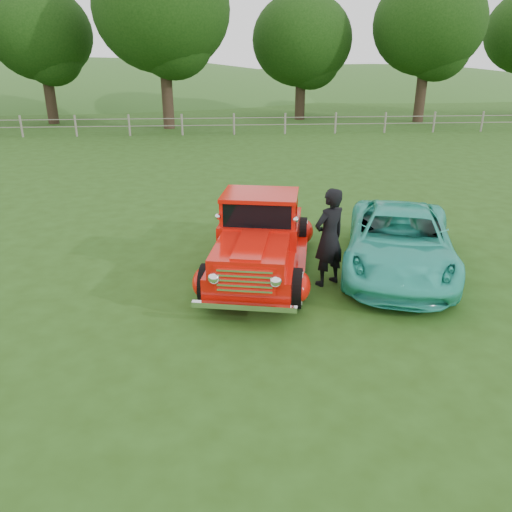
{
  "coord_description": "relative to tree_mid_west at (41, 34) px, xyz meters",
  "views": [
    {
      "loc": [
        -1.1,
        -7.74,
        4.4
      ],
      "look_at": [
        -0.38,
        1.2,
        0.75
      ],
      "focal_mm": 35.0,
      "sensor_mm": 36.0,
      "label": 1
    }
  ],
  "objects": [
    {
      "name": "tree_mid_east",
      "position": [
        25.0,
        -1.0,
        0.62
      ],
      "size": [
        7.2,
        7.2,
        9.44
      ],
      "color": "#312118",
      "rests_on": "ground"
    },
    {
      "name": "fence_line",
      "position": [
        12.0,
        -6.0,
        -4.95
      ],
      "size": [
        48.0,
        0.12,
        1.2
      ],
      "color": "gray",
      "rests_on": "ground"
    },
    {
      "name": "distant_hills",
      "position": [
        7.92,
        31.46,
        -10.1
      ],
      "size": [
        116.0,
        60.0,
        18.0
      ],
      "color": "#315720",
      "rests_on": "ground"
    },
    {
      "name": "tree_near_east",
      "position": [
        17.0,
        1.0,
        -0.3
      ],
      "size": [
        6.8,
        6.8,
        8.33
      ],
      "color": "#312118",
      "rests_on": "ground"
    },
    {
      "name": "man",
      "position": [
        13.1,
        -26.57,
        -4.54
      ],
      "size": [
        0.88,
        0.79,
        2.02
      ],
      "primitive_type": "imported",
      "rotation": [
        0.0,
        0.0,
        3.67
      ],
      "color": "black",
      "rests_on": "ground"
    },
    {
      "name": "tree_near_west",
      "position": [
        8.0,
        -3.0,
        1.25
      ],
      "size": [
        8.0,
        8.0,
        10.42
      ],
      "color": "#312118",
      "rests_on": "ground"
    },
    {
      "name": "ground",
      "position": [
        12.0,
        -28.0,
        -5.55
      ],
      "size": [
        140.0,
        140.0,
        0.0
      ],
      "primitive_type": "plane",
      "color": "#254412",
      "rests_on": "ground"
    },
    {
      "name": "tree_mid_west",
      "position": [
        0.0,
        0.0,
        0.0
      ],
      "size": [
        6.4,
        6.4,
        8.46
      ],
      "color": "#312118",
      "rests_on": "ground"
    },
    {
      "name": "red_pickup",
      "position": [
        11.79,
        -25.86,
        -4.75
      ],
      "size": [
        2.94,
        5.23,
        1.78
      ],
      "rotation": [
        0.0,
        0.0,
        -0.2
      ],
      "color": "black",
      "rests_on": "ground"
    },
    {
      "name": "teal_sedan",
      "position": [
        14.79,
        -25.96,
        -4.89
      ],
      "size": [
        3.58,
        5.23,
        1.33
      ],
      "primitive_type": "imported",
      "rotation": [
        0.0,
        0.0,
        -0.31
      ],
      "color": "#2EB9A1",
      "rests_on": "ground"
    }
  ]
}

